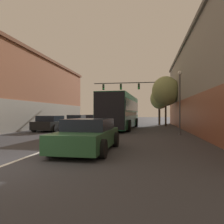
{
  "coord_description": "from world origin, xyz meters",
  "views": [
    {
      "loc": [
        4.28,
        -5.52,
        1.56
      ],
      "look_at": [
        0.97,
        14.0,
        1.66
      ],
      "focal_mm": 35.0,
      "sensor_mm": 36.0,
      "label": 1
    }
  ],
  "objects_px": {
    "parked_car_left_mid": "(77,121)",
    "traffic_signal_gantry": "(136,91)",
    "bus": "(121,110)",
    "street_tree_far": "(160,99)",
    "hatchback_foreground": "(88,135)",
    "street_tree_near": "(166,91)",
    "parked_car_left_far": "(51,124)",
    "parked_car_left_near": "(91,119)",
    "street_lamp": "(180,99)"
  },
  "relations": [
    {
      "from": "bus",
      "to": "street_lamp",
      "type": "relative_size",
      "value": 2.3
    },
    {
      "from": "bus",
      "to": "street_tree_far",
      "type": "bearing_deg",
      "value": -25.0
    },
    {
      "from": "traffic_signal_gantry",
      "to": "street_tree_near",
      "type": "height_order",
      "value": "traffic_signal_gantry"
    },
    {
      "from": "hatchback_foreground",
      "to": "street_tree_near",
      "type": "height_order",
      "value": "street_tree_near"
    },
    {
      "from": "bus",
      "to": "parked_car_left_near",
      "type": "height_order",
      "value": "bus"
    },
    {
      "from": "traffic_signal_gantry",
      "to": "street_tree_far",
      "type": "bearing_deg",
      "value": -7.51
    },
    {
      "from": "parked_car_left_mid",
      "to": "street_tree_near",
      "type": "height_order",
      "value": "street_tree_near"
    },
    {
      "from": "parked_car_left_near",
      "to": "parked_car_left_mid",
      "type": "distance_m",
      "value": 8.73
    },
    {
      "from": "parked_car_left_mid",
      "to": "street_tree_far",
      "type": "distance_m",
      "value": 11.5
    },
    {
      "from": "traffic_signal_gantry",
      "to": "bus",
      "type": "bearing_deg",
      "value": -96.53
    },
    {
      "from": "parked_car_left_near",
      "to": "traffic_signal_gantry",
      "type": "xyz_separation_m",
      "value": [
        6.91,
        -2.31,
        3.92
      ]
    },
    {
      "from": "parked_car_left_mid",
      "to": "traffic_signal_gantry",
      "type": "height_order",
      "value": "traffic_signal_gantry"
    },
    {
      "from": "street_tree_near",
      "to": "bus",
      "type": "bearing_deg",
      "value": -132.92
    },
    {
      "from": "street_tree_near",
      "to": "traffic_signal_gantry",
      "type": "bearing_deg",
      "value": 137.06
    },
    {
      "from": "bus",
      "to": "street_tree_far",
      "type": "height_order",
      "value": "street_tree_far"
    },
    {
      "from": "parked_car_left_far",
      "to": "street_lamp",
      "type": "distance_m",
      "value": 10.95
    },
    {
      "from": "parked_car_left_far",
      "to": "street_tree_near",
      "type": "bearing_deg",
      "value": -48.33
    },
    {
      "from": "parked_car_left_far",
      "to": "traffic_signal_gantry",
      "type": "bearing_deg",
      "value": -26.67
    },
    {
      "from": "hatchback_foreground",
      "to": "street_tree_far",
      "type": "xyz_separation_m",
      "value": [
        3.91,
        20.8,
        2.82
      ]
    },
    {
      "from": "parked_car_left_near",
      "to": "street_tree_near",
      "type": "height_order",
      "value": "street_tree_near"
    },
    {
      "from": "parked_car_left_mid",
      "to": "bus",
      "type": "bearing_deg",
      "value": -116.03
    },
    {
      "from": "traffic_signal_gantry",
      "to": "street_lamp",
      "type": "relative_size",
      "value": 1.97
    },
    {
      "from": "parked_car_left_mid",
      "to": "street_lamp",
      "type": "xyz_separation_m",
      "value": [
        10.18,
        -7.43,
        1.91
      ]
    },
    {
      "from": "street_lamp",
      "to": "street_tree_near",
      "type": "height_order",
      "value": "street_tree_near"
    },
    {
      "from": "bus",
      "to": "parked_car_left_mid",
      "type": "xyz_separation_m",
      "value": [
        -5.24,
        2.18,
        -1.19
      ]
    },
    {
      "from": "hatchback_foreground",
      "to": "street_tree_near",
      "type": "xyz_separation_m",
      "value": [
        4.45,
        17.74,
        3.51
      ]
    },
    {
      "from": "parked_car_left_mid",
      "to": "street_tree_near",
      "type": "bearing_deg",
      "value": -77.18
    },
    {
      "from": "hatchback_foreground",
      "to": "parked_car_left_near",
      "type": "xyz_separation_m",
      "value": [
        -6.2,
        23.54,
        -0.02
      ]
    },
    {
      "from": "street_tree_far",
      "to": "traffic_signal_gantry",
      "type": "bearing_deg",
      "value": 172.49
    },
    {
      "from": "hatchback_foreground",
      "to": "parked_car_left_mid",
      "type": "height_order",
      "value": "parked_car_left_mid"
    },
    {
      "from": "traffic_signal_gantry",
      "to": "street_tree_near",
      "type": "bearing_deg",
      "value": -42.94
    },
    {
      "from": "street_lamp",
      "to": "street_tree_near",
      "type": "relative_size",
      "value": 0.77
    },
    {
      "from": "street_lamp",
      "to": "street_tree_far",
      "type": "bearing_deg",
      "value": 93.27
    },
    {
      "from": "bus",
      "to": "parked_car_left_near",
      "type": "bearing_deg",
      "value": 30.78
    },
    {
      "from": "street_tree_far",
      "to": "hatchback_foreground",
      "type": "bearing_deg",
      "value": -100.65
    },
    {
      "from": "traffic_signal_gantry",
      "to": "street_lamp",
      "type": "xyz_separation_m",
      "value": [
        3.97,
        -13.81,
        -2.0
      ]
    },
    {
      "from": "hatchback_foreground",
      "to": "street_lamp",
      "type": "height_order",
      "value": "street_lamp"
    },
    {
      "from": "parked_car_left_far",
      "to": "street_tree_near",
      "type": "xyz_separation_m",
      "value": [
        10.41,
        8.52,
        3.51
      ]
    },
    {
      "from": "hatchback_foreground",
      "to": "street_lamp",
      "type": "distance_m",
      "value": 8.97
    },
    {
      "from": "hatchback_foreground",
      "to": "parked_car_left_far",
      "type": "distance_m",
      "value": 10.97
    },
    {
      "from": "bus",
      "to": "traffic_signal_gantry",
      "type": "height_order",
      "value": "traffic_signal_gantry"
    },
    {
      "from": "parked_car_left_mid",
      "to": "traffic_signal_gantry",
      "type": "distance_m",
      "value": 9.73
    },
    {
      "from": "parked_car_left_mid",
      "to": "street_tree_far",
      "type": "relative_size",
      "value": 0.95
    },
    {
      "from": "parked_car_left_near",
      "to": "street_tree_far",
      "type": "xyz_separation_m",
      "value": [
        10.11,
        -2.74,
        2.84
      ]
    },
    {
      "from": "parked_car_left_far",
      "to": "street_tree_near",
      "type": "height_order",
      "value": "street_tree_near"
    },
    {
      "from": "parked_car_left_mid",
      "to": "traffic_signal_gantry",
      "type": "relative_size",
      "value": 0.51
    },
    {
      "from": "parked_car_left_mid",
      "to": "street_lamp",
      "type": "height_order",
      "value": "street_lamp"
    },
    {
      "from": "parked_car_left_mid",
      "to": "parked_car_left_far",
      "type": "xyz_separation_m",
      "value": [
        -0.45,
        -5.62,
        0.01
      ]
    },
    {
      "from": "parked_car_left_near",
      "to": "parked_car_left_mid",
      "type": "height_order",
      "value": "parked_car_left_mid"
    },
    {
      "from": "bus",
      "to": "parked_car_left_far",
      "type": "bearing_deg",
      "value": 123.36
    }
  ]
}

